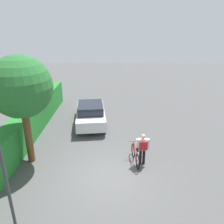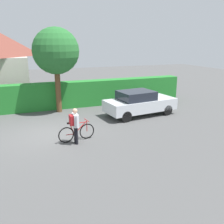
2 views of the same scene
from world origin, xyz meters
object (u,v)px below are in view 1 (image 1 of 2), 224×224
(parked_car_near, at_px, (91,113))
(person_rider, at_px, (143,147))
(tree_kerbside, at_px, (21,88))
(bicycle, at_px, (135,155))

(parked_car_near, distance_m, person_rider, 5.41)
(parked_car_near, xyz_separation_m, person_rider, (-4.55, -2.91, 0.18))
(person_rider, bearing_deg, tree_kerbside, 87.84)
(parked_car_near, height_order, tree_kerbside, tree_kerbside)
(parked_car_near, height_order, bicycle, parked_car_near)
(bicycle, bearing_deg, tree_kerbside, 89.31)
(tree_kerbside, bearing_deg, person_rider, -92.16)
(bicycle, xyz_separation_m, person_rider, (-0.14, -0.31, 0.56))
(bicycle, distance_m, tree_kerbside, 6.05)
(bicycle, bearing_deg, person_rider, -114.32)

